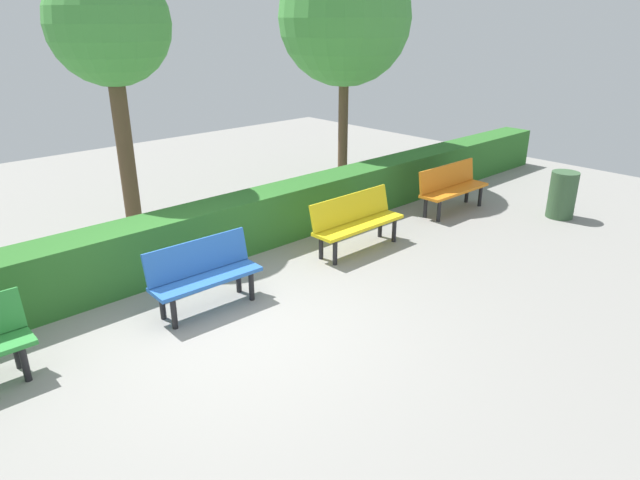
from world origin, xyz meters
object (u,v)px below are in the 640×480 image
at_px(bench_yellow, 356,220).
at_px(tree_mid, 109,27).
at_px(trash_bin, 562,195).
at_px(tree_near, 345,18).
at_px(bench_blue, 203,272).
at_px(bench_orange, 452,186).

xyz_separation_m(bench_yellow, tree_mid, (2.15, -3.20, 2.77)).
bearing_deg(trash_bin, tree_near, -75.62).
xyz_separation_m(bench_blue, tree_near, (-5.43, -3.01, 2.90)).
bearing_deg(bench_blue, tree_mid, -98.72).
bearing_deg(trash_bin, tree_mid, -38.18).
bearing_deg(bench_orange, tree_near, -89.84).
height_order(bench_orange, trash_bin, bench_orange).
distance_m(bench_orange, bench_yellow, 2.66).
relative_size(bench_yellow, bench_blue, 1.17).
bearing_deg(tree_mid, bench_blue, 79.38).
distance_m(bench_blue, trash_bin, 6.73).
distance_m(tree_mid, trash_bin, 8.10).
height_order(bench_yellow, tree_near, tree_near).
bearing_deg(trash_bin, bench_yellow, -21.41).
relative_size(bench_blue, tree_near, 0.29).
distance_m(bench_orange, tree_near, 4.09).
bearing_deg(trash_bin, bench_orange, -53.52).
height_order(bench_orange, bench_blue, same).
xyz_separation_m(bench_yellow, bench_blue, (2.76, 0.04, -0.01)).
relative_size(bench_orange, bench_yellow, 0.99).
height_order(bench_blue, tree_near, tree_near).
relative_size(tree_mid, trash_bin, 5.03).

